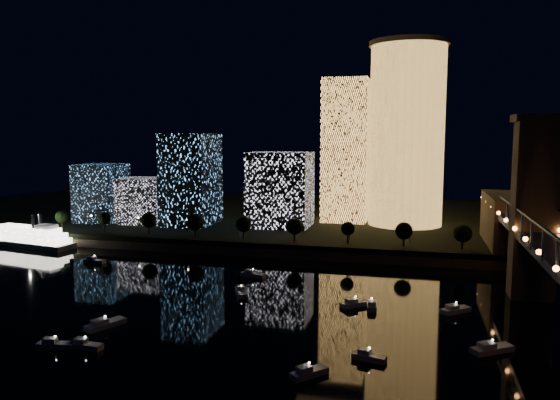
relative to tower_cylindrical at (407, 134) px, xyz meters
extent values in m
plane|color=black|center=(-29.06, -137.17, -44.79)|extent=(520.00, 520.00, 0.00)
cube|color=black|center=(-29.06, 22.83, -42.29)|extent=(420.00, 160.00, 5.00)
cube|color=#6B5E4C|center=(-29.06, -55.17, -43.29)|extent=(420.00, 6.00, 3.00)
cylinder|color=#EFA64C|center=(0.00, 0.00, -1.13)|extent=(32.00, 32.00, 77.33)
cylinder|color=#6B5E4C|center=(0.00, 0.00, 38.54)|extent=(34.00, 34.00, 2.00)
cube|color=#EFA64C|center=(-27.06, 4.63, -7.44)|extent=(20.33, 20.33, 64.70)
cube|color=silver|center=(-52.52, -17.45, -23.75)|extent=(26.08, 22.06, 32.09)
cube|color=#5094D9|center=(-92.39, -21.37, -19.71)|extent=(20.09, 26.11, 40.17)
cube|color=silver|center=(-114.41, -23.45, -29.70)|extent=(20.19, 18.36, 20.19)
cube|color=#5094D9|center=(-136.11, -23.56, -26.69)|extent=(18.72, 20.59, 26.20)
cube|color=#6B5E4C|center=(35.94, -87.17, -20.79)|extent=(11.00, 9.00, 48.00)
cube|color=#6B5E4C|center=(35.94, -87.17, 4.21)|extent=(13.00, 11.00, 2.00)
cube|color=#6B5E4C|center=(35.94, -37.17, -33.29)|extent=(12.00, 40.00, 23.00)
cube|color=navy|center=(30.94, -125.17, -23.29)|extent=(0.50, 0.50, 7.00)
cube|color=navy|center=(30.94, -101.17, -23.29)|extent=(0.50, 0.50, 7.00)
cube|color=navy|center=(30.94, -77.17, -23.29)|extent=(0.50, 0.50, 7.00)
sphere|color=orange|center=(30.44, -137.17, -24.99)|extent=(1.20, 1.20, 1.20)
sphere|color=orange|center=(30.44, -92.17, -24.99)|extent=(1.20, 1.20, 1.20)
sphere|color=orange|center=(30.44, -47.17, -24.99)|extent=(1.20, 1.20, 1.20)
cube|color=silver|center=(-146.49, -60.98, -43.74)|extent=(43.30, 17.12, 2.11)
cube|color=white|center=(-146.49, -60.98, -41.71)|extent=(39.68, 15.62, 1.94)
cube|color=white|center=(-146.49, -60.98, -39.78)|extent=(36.06, 14.12, 1.94)
cube|color=white|center=(-146.49, -60.98, -37.84)|extent=(30.70, 12.31, 1.94)
cube|color=silver|center=(-136.10, -62.88, -36.17)|extent=(7.88, 6.46, 1.58)
cylinder|color=black|center=(-141.61, -63.66, -34.23)|extent=(1.23, 1.23, 5.28)
cylinder|color=black|center=(-140.98, -60.20, -34.23)|extent=(1.23, 1.23, 5.28)
cube|color=silver|center=(20.91, -130.52, -44.19)|extent=(9.30, 7.71, 1.20)
cube|color=silver|center=(19.77, -131.31, -43.09)|extent=(4.03, 3.82, 1.00)
sphere|color=white|center=(20.91, -130.52, -42.19)|extent=(0.36, 0.36, 0.36)
cube|color=silver|center=(-13.53, -150.83, -44.19)|extent=(6.83, 7.31, 1.20)
cube|color=silver|center=(-14.29, -151.69, -43.09)|extent=(3.24, 3.30, 1.00)
sphere|color=white|center=(-13.53, -150.83, -42.19)|extent=(0.36, 0.36, 0.36)
cube|color=silver|center=(-9.81, -106.97, -44.19)|extent=(8.01, 7.24, 1.20)
cube|color=silver|center=(-10.76, -107.75, -43.09)|extent=(3.57, 3.47, 1.00)
sphere|color=white|center=(-9.81, -106.97, -42.19)|extent=(0.36, 0.36, 0.36)
cube|color=silver|center=(-67.81, -150.66, -44.19)|extent=(7.97, 3.83, 1.20)
cube|color=silver|center=(-68.94, -150.88, -43.09)|extent=(3.00, 2.45, 1.00)
sphere|color=white|center=(-67.81, -150.66, -42.19)|extent=(0.36, 0.36, 0.36)
cube|color=silver|center=(15.33, -105.99, -44.19)|extent=(7.79, 7.28, 1.20)
cube|color=silver|center=(14.42, -106.79, -43.09)|extent=(3.51, 3.45, 1.00)
sphere|color=white|center=(15.33, -105.99, -42.19)|extent=(0.36, 0.36, 0.36)
cube|color=silver|center=(-3.34, -140.90, -44.19)|extent=(7.05, 3.59, 1.20)
cube|color=silver|center=(-4.33, -140.68, -43.09)|extent=(2.69, 2.23, 1.00)
sphere|color=white|center=(-3.34, -140.90, -42.19)|extent=(0.36, 0.36, 0.36)
cube|color=silver|center=(-64.65, -136.76, -44.19)|extent=(7.05, 10.09, 1.20)
cube|color=silver|center=(-65.29, -138.06, -43.09)|extent=(3.76, 4.16, 1.00)
sphere|color=white|center=(-64.65, -136.76, -42.19)|extent=(0.36, 0.36, 0.36)
cube|color=silver|center=(-42.01, -104.32, -44.19)|extent=(5.90, 8.62, 1.20)
cube|color=silver|center=(-42.54, -103.19, -43.09)|extent=(3.17, 3.53, 1.00)
sphere|color=white|center=(-42.01, -104.32, -42.19)|extent=(0.36, 0.36, 0.36)
cube|color=silver|center=(-61.52, -149.42, -44.19)|extent=(7.44, 2.61, 1.20)
cube|color=silver|center=(-62.62, -149.39, -43.09)|extent=(2.64, 2.00, 1.00)
sphere|color=white|center=(-61.52, -149.42, -42.19)|extent=(0.36, 0.36, 0.36)
cube|color=silver|center=(-44.37, -85.29, -44.19)|extent=(8.24, 3.94, 1.20)
cube|color=silver|center=(-45.54, -85.08, -43.09)|extent=(3.10, 2.53, 1.00)
sphere|color=white|center=(-44.37, -85.29, -42.19)|extent=(0.36, 0.36, 0.36)
cube|color=silver|center=(-5.57, -107.43, -44.19)|extent=(3.13, 7.69, 1.20)
cube|color=silver|center=(-5.46, -108.55, -43.09)|extent=(2.20, 2.80, 1.00)
sphere|color=white|center=(-5.57, -107.43, -42.19)|extent=(0.36, 0.36, 0.36)
cube|color=silver|center=(-103.72, -80.52, -44.19)|extent=(8.11, 3.25, 1.20)
cube|color=silver|center=(-104.90, -80.41, -43.09)|extent=(2.95, 2.30, 1.00)
sphere|color=white|center=(-103.72, -80.52, -42.19)|extent=(0.36, 0.36, 0.36)
cylinder|color=black|center=(-139.06, -49.17, -37.79)|extent=(0.70, 0.70, 4.00)
sphere|color=black|center=(-139.06, -49.17, -34.29)|extent=(5.27, 5.27, 5.27)
cylinder|color=black|center=(-119.06, -49.17, -37.79)|extent=(0.70, 0.70, 4.00)
sphere|color=black|center=(-119.06, -49.17, -34.29)|extent=(5.45, 5.45, 5.45)
cylinder|color=black|center=(-99.06, -49.17, -37.79)|extent=(0.70, 0.70, 4.00)
sphere|color=black|center=(-99.06, -49.17, -34.29)|extent=(6.32, 6.32, 6.32)
cylinder|color=black|center=(-79.06, -49.17, -37.79)|extent=(0.70, 0.70, 4.00)
sphere|color=black|center=(-79.06, -49.17, -34.29)|extent=(6.74, 6.74, 6.74)
cylinder|color=black|center=(-59.06, -49.17, -37.79)|extent=(0.70, 0.70, 4.00)
sphere|color=black|center=(-59.06, -49.17, -34.29)|extent=(6.10, 6.10, 6.10)
cylinder|color=black|center=(-39.06, -49.17, -37.79)|extent=(0.70, 0.70, 4.00)
sphere|color=black|center=(-39.06, -49.17, -34.29)|extent=(6.18, 6.18, 6.18)
cylinder|color=black|center=(-19.06, -49.17, -37.79)|extent=(0.70, 0.70, 4.00)
sphere|color=black|center=(-19.06, -49.17, -34.29)|extent=(5.10, 5.10, 5.10)
cylinder|color=black|center=(0.94, -49.17, -37.79)|extent=(0.70, 0.70, 4.00)
sphere|color=black|center=(0.94, -49.17, -34.29)|extent=(6.19, 6.19, 6.19)
cylinder|color=black|center=(20.94, -49.17, -37.79)|extent=(0.70, 0.70, 4.00)
sphere|color=black|center=(20.94, -49.17, -34.29)|extent=(6.38, 6.38, 6.38)
cylinder|color=black|center=(-129.06, -43.17, -37.29)|extent=(0.24, 0.24, 5.00)
sphere|color=#FFCC7F|center=(-129.06, -43.17, -34.49)|extent=(0.70, 0.70, 0.70)
cylinder|color=black|center=(-107.06, -43.17, -37.29)|extent=(0.24, 0.24, 5.00)
sphere|color=#FFCC7F|center=(-107.06, -43.17, -34.49)|extent=(0.70, 0.70, 0.70)
cylinder|color=black|center=(-85.06, -43.17, -37.29)|extent=(0.24, 0.24, 5.00)
sphere|color=#FFCC7F|center=(-85.06, -43.17, -34.49)|extent=(0.70, 0.70, 0.70)
cylinder|color=black|center=(-63.06, -43.17, -37.29)|extent=(0.24, 0.24, 5.00)
sphere|color=#FFCC7F|center=(-63.06, -43.17, -34.49)|extent=(0.70, 0.70, 0.70)
cylinder|color=black|center=(-41.06, -43.17, -37.29)|extent=(0.24, 0.24, 5.00)
sphere|color=#FFCC7F|center=(-41.06, -43.17, -34.49)|extent=(0.70, 0.70, 0.70)
cylinder|color=black|center=(-19.06, -43.17, -37.29)|extent=(0.24, 0.24, 5.00)
sphere|color=#FFCC7F|center=(-19.06, -43.17, -34.49)|extent=(0.70, 0.70, 0.70)
cylinder|color=black|center=(2.94, -43.17, -37.29)|extent=(0.24, 0.24, 5.00)
sphere|color=#FFCC7F|center=(2.94, -43.17, -34.49)|extent=(0.70, 0.70, 0.70)
camera|label=1|loc=(4.77, -245.83, -0.26)|focal=35.00mm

